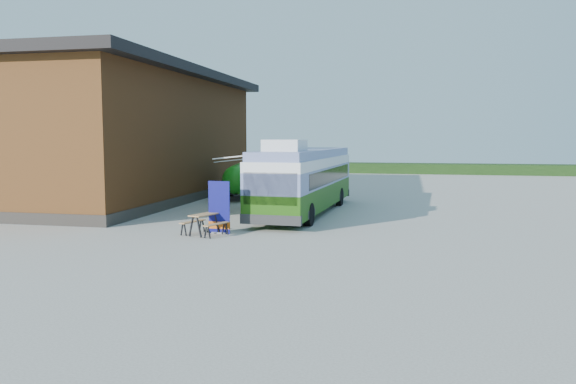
% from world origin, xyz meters
% --- Properties ---
extents(ground, '(100.00, 100.00, 0.00)m').
position_xyz_m(ground, '(0.00, 0.00, 0.00)').
color(ground, '#BCB7AD').
rests_on(ground, ground).
extents(barn, '(9.60, 21.20, 7.50)m').
position_xyz_m(barn, '(-10.50, 10.00, 3.59)').
color(barn, brown).
rests_on(barn, ground).
extents(hedge, '(40.00, 3.00, 1.00)m').
position_xyz_m(hedge, '(8.00, 38.00, 0.50)').
color(hedge, '#264419').
rests_on(hedge, ground).
extents(bus, '(3.03, 11.61, 3.53)m').
position_xyz_m(bus, '(0.55, 5.95, 1.69)').
color(bus, '#306010').
rests_on(bus, ground).
extents(awning, '(2.88, 4.39, 0.52)m').
position_xyz_m(awning, '(-1.93, 6.32, 2.57)').
color(awning, white).
rests_on(awning, ground).
extents(banner, '(0.87, 0.21, 1.99)m').
position_xyz_m(banner, '(-1.55, -0.36, 0.81)').
color(banner, navy).
rests_on(banner, ground).
extents(picnic_table, '(1.72, 1.63, 0.79)m').
position_xyz_m(picnic_table, '(-1.98, -0.80, 0.59)').
color(picnic_table, tan).
rests_on(picnic_table, ground).
extents(person_a, '(0.79, 0.86, 1.97)m').
position_xyz_m(person_a, '(-0.15, 8.39, 0.98)').
color(person_a, '#999999').
rests_on(person_a, ground).
extents(person_b, '(1.04, 1.17, 2.00)m').
position_xyz_m(person_b, '(-0.95, 10.61, 1.00)').
color(person_b, '#999999').
rests_on(person_b, ground).
extents(slurry_tanker, '(2.34, 5.55, 2.07)m').
position_xyz_m(slurry_tanker, '(-4.42, 11.64, 1.19)').
color(slurry_tanker, '#1A8618').
rests_on(slurry_tanker, ground).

